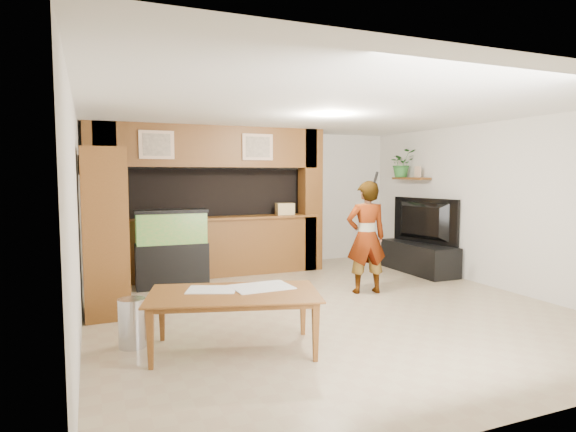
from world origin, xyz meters
name	(u,v)px	position (x,y,z in m)	size (l,w,h in m)	color
floor	(323,307)	(0.00, 0.00, 0.00)	(6.50, 6.50, 0.00)	tan
ceiling	(324,111)	(0.00, 0.00, 2.60)	(6.50, 6.50, 0.00)	white
wall_back	(249,199)	(0.00, 3.25, 1.30)	(6.00, 6.00, 0.00)	beige
wall_left	(77,219)	(-3.00, 0.00, 1.30)	(6.50, 6.50, 0.00)	beige
wall_right	(495,205)	(3.00, 0.00, 1.30)	(6.50, 6.50, 0.00)	beige
partition	(208,201)	(-0.95, 2.64, 1.31)	(4.20, 0.99, 2.60)	brown
wall_clock	(80,165)	(-2.97, 1.00, 1.90)	(0.05, 0.25, 0.25)	black
wall_shelf	(411,178)	(2.85, 1.95, 1.70)	(0.25, 0.90, 0.04)	brown
pantry_cabinet	(105,232)	(-2.70, 0.78, 1.06)	(0.53, 0.86, 2.11)	brown
trash_can	(132,323)	(-2.50, -0.60, 0.25)	(0.28, 0.28, 0.51)	#B2B2B7
aquarium	(172,249)	(-1.69, 1.95, 0.60)	(1.11, 0.42, 1.23)	black
tv_stand	(419,258)	(2.65, 1.40, 0.26)	(0.58, 1.58, 0.53)	black
television	(420,221)	(2.65, 1.40, 0.94)	(1.43, 0.19, 0.82)	black
photo_frame	(418,172)	(2.85, 1.75, 1.83)	(0.03, 0.16, 0.21)	tan
potted_plant	(402,163)	(2.82, 2.21, 1.99)	(0.49, 0.42, 0.54)	#286428
person	(366,237)	(0.94, 0.46, 0.84)	(0.61, 0.40, 1.68)	#977852
microphone	(376,177)	(0.99, 0.30, 1.74)	(0.04, 0.04, 0.17)	black
dining_table	(234,323)	(-1.57, -1.13, 0.30)	(1.70, 0.95, 0.60)	brown
newspaper_a	(262,287)	(-1.22, -0.99, 0.60)	(0.61, 0.44, 0.01)	silver
newspaper_b	(212,290)	(-1.74, -0.90, 0.60)	(0.49, 0.36, 0.01)	silver
counter_box	(285,209)	(0.44, 2.45, 1.15)	(0.32, 0.21, 0.21)	tan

